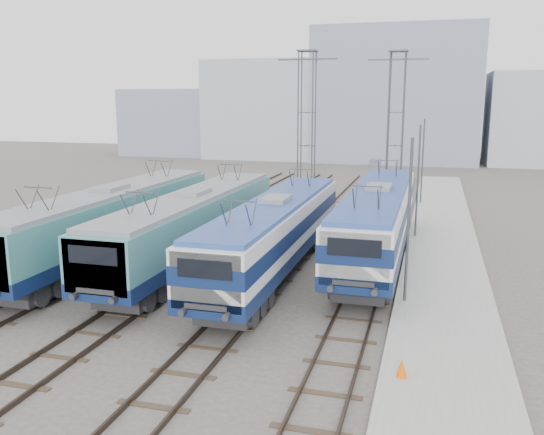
{
  "coord_description": "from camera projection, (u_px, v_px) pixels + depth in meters",
  "views": [
    {
      "loc": [
        9.44,
        -21.26,
        8.44
      ],
      "look_at": [
        1.49,
        7.0,
        2.43
      ],
      "focal_mm": 38.0,
      "sensor_mm": 36.0,
      "label": 1
    }
  ],
  "objects": [
    {
      "name": "platform",
      "position": [
        443.0,
        267.0,
        29.06
      ],
      "size": [
        4.0,
        70.0,
        0.3
      ],
      "primitive_type": "cube",
      "color": "#9E9E99",
      "rests_on": "ground"
    },
    {
      "name": "locomotive_far_left",
      "position": [
        109.0,
        219.0,
        30.09
      ],
      "size": [
        2.98,
        18.81,
        3.54
      ],
      "color": "#0F1F4A",
      "rests_on": "ground"
    },
    {
      "name": "locomotive_far_right",
      "position": [
        378.0,
        216.0,
        30.4
      ],
      "size": [
        2.98,
        18.83,
        3.54
      ],
      "color": "#0F1F4A",
      "rests_on": "ground"
    },
    {
      "name": "catenary_tower_east",
      "position": [
        396.0,
        124.0,
        43.83
      ],
      "size": [
        4.5,
        1.2,
        12.0
      ],
      "color": "#3F4247",
      "rests_on": "ground"
    },
    {
      "name": "building_west",
      "position": [
        272.0,
        110.0,
        85.03
      ],
      "size": [
        18.0,
        12.0,
        14.0
      ],
      "primitive_type": "cube",
      "color": "#9FA8B2",
      "rests_on": "ground"
    },
    {
      "name": "mast_rear",
      "position": [
        422.0,
        163.0,
        45.79
      ],
      "size": [
        0.12,
        0.12,
        7.0
      ],
      "primitive_type": "cylinder",
      "color": "#3F4247",
      "rests_on": "ground"
    },
    {
      "name": "locomotive_center_left",
      "position": [
        193.0,
        223.0,
        29.36
      ],
      "size": [
        2.9,
        18.33,
        3.45
      ],
      "color": "#0F1F4A",
      "rests_on": "ground"
    },
    {
      "name": "mast_front",
      "position": [
        408.0,
        225.0,
        23.15
      ],
      "size": [
        0.12,
        0.12,
        7.0
      ],
      "primitive_type": "cylinder",
      "color": "#3F4247",
      "rests_on": "ground"
    },
    {
      "name": "safety_cone",
      "position": [
        402.0,
        368.0,
        17.16
      ],
      "size": [
        0.32,
        0.32,
        0.59
      ],
      "primitive_type": "cone",
      "color": "#FF5F04",
      "rests_on": "platform"
    },
    {
      "name": "ground",
      "position": [
        193.0,
        304.0,
        24.25
      ],
      "size": [
        160.0,
        160.0,
        0.0
      ],
      "primitive_type": "plane",
      "color": "#514C47"
    },
    {
      "name": "building_center",
      "position": [
        397.0,
        96.0,
        79.85
      ],
      "size": [
        22.0,
        14.0,
        18.0
      ],
      "primitive_type": "cube",
      "color": "gray",
      "rests_on": "ground"
    },
    {
      "name": "locomotive_center_right",
      "position": [
        275.0,
        230.0,
        27.7
      ],
      "size": [
        2.85,
        18.02,
        3.39
      ],
      "color": "#0F1F4A",
      "rests_on": "ground"
    },
    {
      "name": "building_far_west",
      "position": [
        173.0,
        122.0,
        89.68
      ],
      "size": [
        14.0,
        10.0,
        10.0
      ],
      "primitive_type": "cube",
      "color": "gray",
      "rests_on": "ground"
    },
    {
      "name": "mast_mid",
      "position": [
        418.0,
        184.0,
        34.47
      ],
      "size": [
        0.12,
        0.12,
        7.0
      ],
      "primitive_type": "cylinder",
      "color": "#3F4247",
      "rests_on": "ground"
    },
    {
      "name": "catenary_tower_west",
      "position": [
        307.0,
        124.0,
        43.67
      ],
      "size": [
        4.5,
        1.2,
        12.0
      ],
      "color": "#3F4247",
      "rests_on": "ground"
    }
  ]
}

